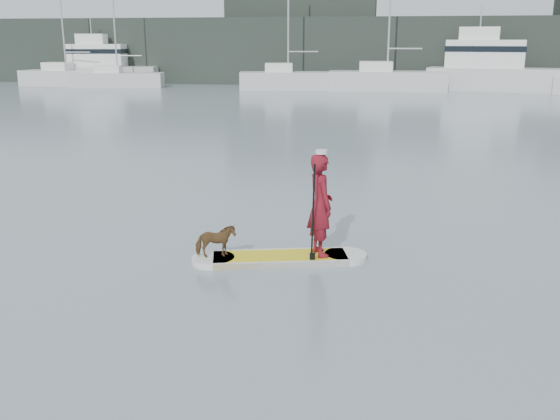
% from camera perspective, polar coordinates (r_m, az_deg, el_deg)
% --- Properties ---
extents(ground, '(140.00, 140.00, 0.00)m').
position_cam_1_polar(ground, '(8.37, 18.47, -14.32)').
color(ground, slate).
rests_on(ground, ground).
extents(paddleboard, '(3.22, 1.43, 0.12)m').
position_cam_1_polar(paddleboard, '(11.74, -0.00, -4.43)').
color(paddleboard, yellow).
rests_on(paddleboard, ground).
extents(paddler, '(0.72, 0.83, 1.92)m').
position_cam_1_polar(paddler, '(11.52, 3.71, 0.46)').
color(paddler, maroon).
rests_on(paddler, paddleboard).
extents(white_cap, '(0.22, 0.22, 0.07)m').
position_cam_1_polar(white_cap, '(11.31, 3.80, 5.33)').
color(white_cap, silver).
rests_on(white_cap, paddler).
extents(dog, '(0.80, 0.60, 0.61)m').
position_cam_1_polar(dog, '(11.60, -5.92, -2.86)').
color(dog, '#52311C').
rests_on(dog, paddleboard).
extents(paddle, '(0.11, 0.30, 2.00)m').
position_cam_1_polar(paddle, '(11.29, 3.02, -1.33)').
color(paddle, black).
rests_on(paddle, ground).
extents(sailboat_a, '(8.14, 2.70, 11.76)m').
position_cam_1_polar(sailboat_a, '(60.54, -18.96, 11.46)').
color(sailboat_a, silver).
rests_on(sailboat_a, ground).
extents(sailboat_b, '(8.05, 3.78, 11.52)m').
position_cam_1_polar(sailboat_b, '(57.18, -14.66, 11.58)').
color(sailboat_b, silver).
rests_on(sailboat_b, ground).
extents(sailboat_c, '(8.38, 4.14, 11.51)m').
position_cam_1_polar(sailboat_c, '(53.12, 0.67, 11.88)').
color(sailboat_c, silver).
rests_on(sailboat_c, ground).
extents(sailboat_d, '(9.54, 3.50, 13.82)m').
position_cam_1_polar(sailboat_d, '(52.42, 9.66, 11.77)').
color(sailboat_d, silver).
rests_on(sailboat_d, ground).
extents(motor_yacht_a, '(11.50, 5.32, 6.64)m').
position_cam_1_polar(motor_yacht_a, '(54.78, 18.81, 12.25)').
color(motor_yacht_a, silver).
rests_on(motor_yacht_a, ground).
extents(motor_yacht_b, '(9.46, 4.39, 6.01)m').
position_cam_1_polar(motor_yacht_b, '(61.79, -15.81, 12.58)').
color(motor_yacht_b, silver).
rests_on(motor_yacht_b, ground).
extents(shore_mass, '(90.00, 6.00, 6.00)m').
position_cam_1_polar(shore_mass, '(60.23, 11.54, 14.03)').
color(shore_mass, black).
rests_on(shore_mass, ground).
extents(shore_building_west, '(14.00, 4.00, 9.00)m').
position_cam_1_polar(shore_building_west, '(61.82, 1.94, 15.73)').
color(shore_building_west, black).
rests_on(shore_building_west, ground).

